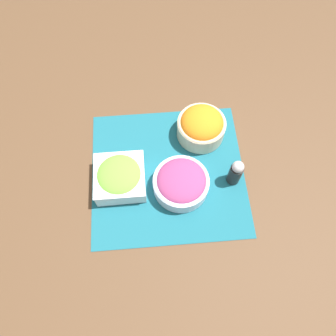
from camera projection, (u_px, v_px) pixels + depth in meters
ground_plane at (168, 173)px, 1.00m from camera, size 3.00×3.00×0.00m
placemat at (168, 173)px, 0.99m from camera, size 0.46×0.44×0.00m
onion_bowl at (181, 182)px, 0.94m from camera, size 0.16×0.16×0.07m
carrot_bowl at (201, 126)px, 1.01m from camera, size 0.15×0.15×0.10m
lettuce_bowl at (120, 177)px, 0.94m from camera, size 0.14×0.14×0.07m
pepper_shaker at (236, 172)px, 0.94m from camera, size 0.04×0.04×0.10m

